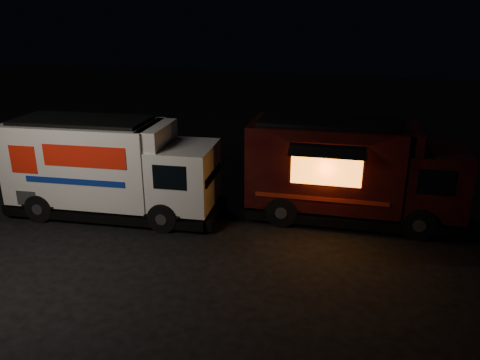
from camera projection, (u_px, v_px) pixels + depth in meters
The scene contains 3 objects.
ground at pixel (179, 245), 13.09m from camera, with size 80.00×80.00×0.00m, color black.
white_truck at pixel (114, 168), 14.71m from camera, with size 6.80×2.32×3.08m, color silver, non-canonical shape.
red_truck at pixel (354, 171), 14.36m from camera, with size 6.72×2.47×3.13m, color #361009, non-canonical shape.
Camera 1 is at (5.13, -10.68, 6.12)m, focal length 35.00 mm.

